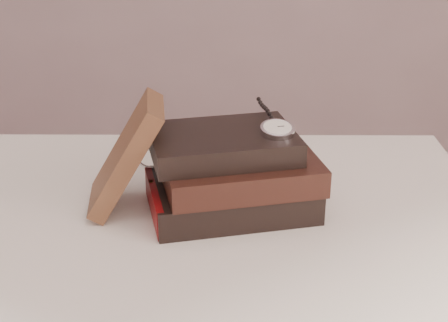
{
  "coord_description": "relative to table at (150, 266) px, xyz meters",
  "views": [
    {
      "loc": [
        0.12,
        -0.48,
        1.2
      ],
      "look_at": [
        0.11,
        0.36,
        0.82
      ],
      "focal_mm": 52.54,
      "sensor_mm": 36.0,
      "label": 1
    }
  ],
  "objects": [
    {
      "name": "table",
      "position": [
        0.0,
        0.0,
        0.0
      ],
      "size": [
        1.0,
        0.6,
        0.75
      ],
      "color": "white",
      "rests_on": "ground"
    },
    {
      "name": "book_stack",
      "position": [
        0.12,
        0.01,
        0.15
      ],
      "size": [
        0.26,
        0.21,
        0.12
      ],
      "color": "black",
      "rests_on": "table"
    },
    {
      "name": "journal",
      "position": [
        -0.03,
        0.02,
        0.17
      ],
      "size": [
        0.12,
        0.12,
        0.17
      ],
      "primitive_type": "cube",
      "rotation": [
        0.0,
        0.54,
        0.11
      ],
      "color": "#412719",
      "rests_on": "table"
    },
    {
      "name": "pocket_watch",
      "position": [
        0.18,
        0.02,
        0.22
      ],
      "size": [
        0.06,
        0.15,
        0.02
      ],
      "color": "silver",
      "rests_on": "book_stack"
    },
    {
      "name": "eyeglasses",
      "position": [
        0.02,
        0.07,
        0.16
      ],
      "size": [
        0.12,
        0.13,
        0.05
      ],
      "color": "silver",
      "rests_on": "book_stack"
    }
  ]
}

